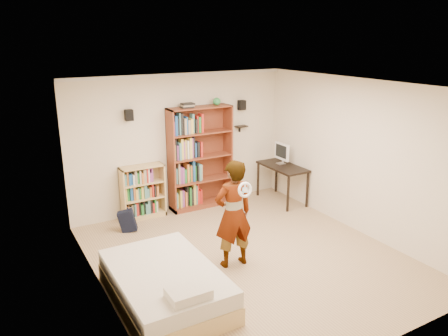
# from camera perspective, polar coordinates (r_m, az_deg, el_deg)

# --- Properties ---
(ground) EXTENTS (4.50, 5.00, 0.01)m
(ground) POSITION_cam_1_polar(r_m,az_deg,el_deg) (7.11, 3.15, -11.49)
(ground) COLOR tan
(ground) RESTS_ON ground
(room_shell) EXTENTS (4.52, 5.02, 2.71)m
(room_shell) POSITION_cam_1_polar(r_m,az_deg,el_deg) (6.46, 3.41, 2.40)
(room_shell) COLOR beige
(room_shell) RESTS_ON ground
(crown_molding) EXTENTS (4.50, 5.00, 0.06)m
(crown_molding) POSITION_cam_1_polar(r_m,az_deg,el_deg) (6.29, 3.55, 10.43)
(crown_molding) COLOR silver
(crown_molding) RESTS_ON room_shell
(speaker_left) EXTENTS (0.14, 0.12, 0.20)m
(speaker_left) POSITION_cam_1_polar(r_m,az_deg,el_deg) (8.11, -12.31, 6.76)
(speaker_left) COLOR black
(speaker_left) RESTS_ON room_shell
(speaker_right) EXTENTS (0.14, 0.12, 0.20)m
(speaker_right) POSITION_cam_1_polar(r_m,az_deg,el_deg) (9.10, 2.34, 8.22)
(speaker_right) COLOR black
(speaker_right) RESTS_ON room_shell
(wall_shelf) EXTENTS (0.25, 0.16, 0.02)m
(wall_shelf) POSITION_cam_1_polar(r_m,az_deg,el_deg) (9.19, 2.27, 5.45)
(wall_shelf) COLOR black
(wall_shelf) RESTS_ON room_shell
(tall_bookshelf) EXTENTS (1.30, 0.38, 2.06)m
(tall_bookshelf) POSITION_cam_1_polar(r_m,az_deg,el_deg) (8.75, -3.10, 1.33)
(tall_bookshelf) COLOR brown
(tall_bookshelf) RESTS_ON ground
(low_bookshelf) EXTENTS (0.83, 0.31, 1.03)m
(low_bookshelf) POSITION_cam_1_polar(r_m,az_deg,el_deg) (8.49, -10.54, -3.07)
(low_bookshelf) COLOR #D6B873
(low_bookshelf) RESTS_ON ground
(computer_desk) EXTENTS (0.57, 1.15, 0.78)m
(computer_desk) POSITION_cam_1_polar(r_m,az_deg,el_deg) (9.28, 7.56, -2.01)
(computer_desk) COLOR black
(computer_desk) RESTS_ON ground
(imac) EXTENTS (0.13, 0.45, 0.44)m
(imac) POSITION_cam_1_polar(r_m,az_deg,el_deg) (9.23, 7.48, 1.87)
(imac) COLOR white
(imac) RESTS_ON computer_desk
(daybed) EXTENTS (1.27, 1.95, 0.58)m
(daybed) POSITION_cam_1_polar(r_m,az_deg,el_deg) (5.97, -7.71, -14.42)
(daybed) COLOR beige
(daybed) RESTS_ON ground
(person) EXTENTS (0.63, 0.43, 1.67)m
(person) POSITION_cam_1_polar(r_m,az_deg,el_deg) (6.53, 1.22, -6.02)
(person) COLOR black
(person) RESTS_ON ground
(wii_wheel) EXTENTS (0.22, 0.09, 0.23)m
(wii_wheel) POSITION_cam_1_polar(r_m,az_deg,el_deg) (6.10, 2.75, -2.86)
(wii_wheel) COLOR white
(wii_wheel) RESTS_ON person
(navy_bag) EXTENTS (0.36, 0.30, 0.41)m
(navy_bag) POSITION_cam_1_polar(r_m,az_deg,el_deg) (8.05, -12.51, -6.73)
(navy_bag) COLOR black
(navy_bag) RESTS_ON ground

